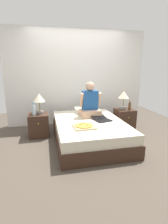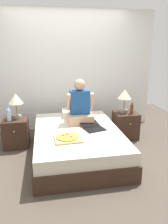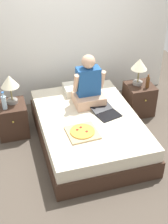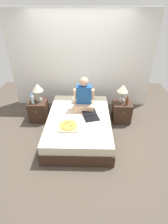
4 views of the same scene
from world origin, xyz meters
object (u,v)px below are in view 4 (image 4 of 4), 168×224
lamp_on_right_nightstand (123,89)px  laptop (91,116)px  person_seated (84,98)px  pizza_box (68,126)px  lamp_on_left_nightstand (38,89)px  beer_bottle (127,101)px  water_bottle (32,99)px  bed (79,125)px  nightstand_left (39,110)px  nightstand_right (122,111)px

lamp_on_right_nightstand → laptop: lamp_on_right_nightstand is taller
person_seated → pizza_box: 0.82m
lamp_on_right_nightstand → laptop: bearing=-142.3°
lamp_on_left_nightstand → lamp_on_right_nightstand: 2.03m
lamp_on_right_nightstand → beer_bottle: bearing=-56.3°
water_bottle → bed: bearing=-21.0°
nightstand_left → pizza_box: (0.85, -0.88, 0.21)m
nightstand_right → beer_bottle: beer_bottle is taller
water_bottle → nightstand_right: bearing=2.4°
lamp_on_left_nightstand → water_bottle: size_ratio=1.63×
beer_bottle → person_seated: (-1.01, -0.07, 0.12)m
person_seated → laptop: 0.48m
nightstand_right → person_seated: (-0.94, -0.17, 0.47)m
lamp_on_right_nightstand → pizza_box: lamp_on_right_nightstand is taller
lamp_on_left_nightstand → nightstand_right: size_ratio=0.87×
nightstand_right → person_seated: size_ratio=0.67×
laptop → lamp_on_left_nightstand: bearing=155.5°
nightstand_right → pizza_box: (-1.25, -0.88, 0.21)m
nightstand_left → laptop: size_ratio=1.07×
lamp_on_right_nightstand → person_seated: size_ratio=0.58×
nightstand_left → water_bottle: size_ratio=1.88×
lamp_on_right_nightstand → laptop: 1.02m
bed → beer_bottle: (1.12, 0.42, 0.40)m
nightstand_left → lamp_on_right_nightstand: size_ratio=1.16×
lamp_on_left_nightstand → pizza_box: size_ratio=1.07×
bed → lamp_on_right_nightstand: lamp_on_right_nightstand is taller
person_seated → nightstand_left: bearing=171.6°
bed → beer_bottle: bearing=20.8°
water_bottle → pizza_box: size_ratio=0.66×
beer_bottle → laptop: (-0.85, -0.43, -0.15)m
person_seated → bed: bearing=-106.6°
nightstand_left → lamp_on_left_nightstand: (0.04, 0.05, 0.59)m
lamp_on_left_nightstand → lamp_on_right_nightstand: bearing=0.0°
beer_bottle → person_seated: size_ratio=0.29×
bed → person_seated: (0.11, 0.35, 0.51)m
beer_bottle → person_seated: bearing=-176.0°
beer_bottle → laptop: bearing=-153.1°
beer_bottle → pizza_box: beer_bottle is taller
nightstand_right → laptop: laptop is taller
bed → laptop: 0.36m
pizza_box → beer_bottle: bearing=30.7°
beer_bottle → water_bottle: bearing=179.7°
beer_bottle → lamp_on_right_nightstand: bearing=123.7°
water_bottle → beer_bottle: 2.25m
lamp_on_right_nightstand → person_seated: bearing=-166.4°
person_seated → beer_bottle: bearing=4.0°
nightstand_right → nightstand_left: bearing=180.0°
nightstand_right → water_bottle: bearing=-177.6°
lamp_on_left_nightstand → water_bottle: 0.28m
lamp_on_left_nightstand → nightstand_right: 2.14m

